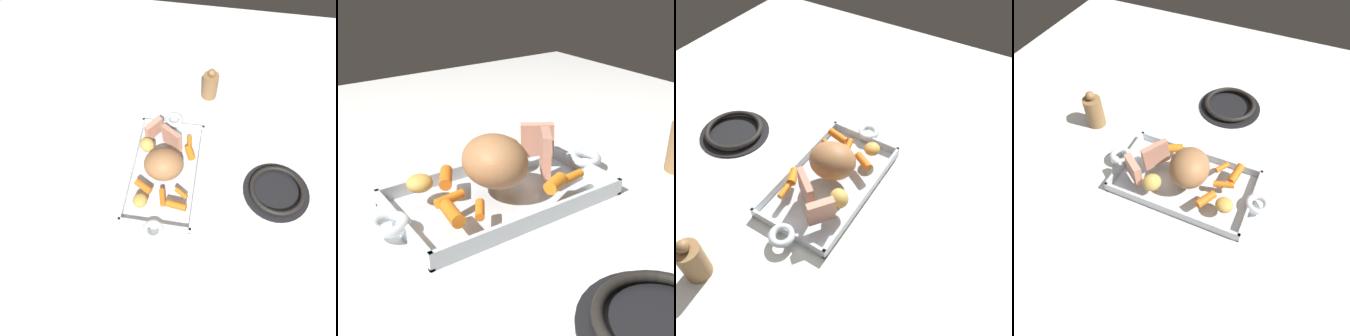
{
  "view_description": "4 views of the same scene",
  "coord_description": "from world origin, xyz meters",
  "views": [
    {
      "loc": [
        0.53,
        0.1,
        0.95
      ],
      "look_at": [
        0.02,
        0.01,
        0.07
      ],
      "focal_mm": 36.49,
      "sensor_mm": 36.0,
      "label": 1
    },
    {
      "loc": [
        0.37,
        0.55,
        0.4
      ],
      "look_at": [
        0.0,
        0.02,
        0.07
      ],
      "focal_mm": 46.78,
      "sensor_mm": 36.0,
      "label": 2
    },
    {
      "loc": [
        -0.47,
        -0.33,
        0.71
      ],
      "look_at": [
        0.02,
        -0.03,
        0.06
      ],
      "focal_mm": 36.95,
      "sensor_mm": 36.0,
      "label": 3
    },
    {
      "loc": [
        0.2,
        -0.47,
        0.71
      ],
      "look_at": [
        -0.01,
        0.0,
        0.06
      ],
      "focal_mm": 33.94,
      "sensor_mm": 36.0,
      "label": 4
    }
  ],
  "objects": [
    {
      "name": "ground_plane",
      "position": [
        0.0,
        0.0,
        0.0
      ],
      "size": [
        1.77,
        1.77,
        0.0
      ],
      "primitive_type": "plane",
      "color": "white"
    },
    {
      "name": "roasting_dish",
      "position": [
        0.0,
        0.0,
        0.01
      ],
      "size": [
        0.46,
        0.21,
        0.03
      ],
      "color": "silver",
      "rests_on": "ground_plane"
    },
    {
      "name": "pork_roast",
      "position": [
        0.01,
        0.0,
        0.08
      ],
      "size": [
        0.12,
        0.14,
        0.09
      ],
      "primitive_type": "ellipsoid",
      "rotation": [
        0.0,
        0.0,
        1.75
      ],
      "color": "#A26D43",
      "rests_on": "roasting_dish"
    },
    {
      "name": "roast_slice_thick",
      "position": [
        -0.09,
        0.01,
        0.07
      ],
      "size": [
        0.06,
        0.07,
        0.08
      ],
      "primitive_type": "cube",
      "rotation": [
        0.08,
        0.0,
        5.67
      ],
      "color": "tan",
      "rests_on": "roasting_dish"
    },
    {
      "name": "roast_slice_thin",
      "position": [
        -0.12,
        -0.06,
        0.07
      ],
      "size": [
        0.06,
        0.05,
        0.07
      ],
      "primitive_type": "cube",
      "rotation": [
        0.02,
        0.0,
        0.94
      ],
      "color": "tan",
      "rests_on": "roasting_dish"
    },
    {
      "name": "baby_carrot_northeast",
      "position": [
        0.12,
        0.06,
        0.05
      ],
      "size": [
        0.03,
        0.06,
        0.03
      ],
      "primitive_type": "cylinder",
      "rotation": [
        1.48,
        0.0,
        2.98
      ],
      "color": "orange",
      "rests_on": "roasting_dish"
    },
    {
      "name": "baby_carrot_long",
      "position": [
        -0.06,
        0.07,
        0.05
      ],
      "size": [
        0.05,
        0.04,
        0.02
      ],
      "primitive_type": "cylinder",
      "rotation": [
        1.58,
        0.0,
        5.13
      ],
      "color": "orange",
      "rests_on": "roasting_dish"
    },
    {
      "name": "baby_carrot_southwest",
      "position": [
        0.1,
        0.01,
        0.04
      ],
      "size": [
        0.06,
        0.03,
        0.02
      ],
      "primitive_type": "cylinder",
      "rotation": [
        1.49,
        0.0,
        1.82
      ],
      "color": "orange",
      "rests_on": "roasting_dish"
    },
    {
      "name": "baby_carrot_center_right",
      "position": [
        0.08,
        -0.05,
        0.05
      ],
      "size": [
        0.05,
        0.06,
        0.02
      ],
      "primitive_type": "cylinder",
      "rotation": [
        1.55,
        0.0,
        5.77
      ],
      "color": "orange",
      "rests_on": "roasting_dish"
    },
    {
      "name": "baby_carrot_center_left",
      "position": [
        0.08,
        0.06,
        0.04
      ],
      "size": [
        0.03,
        0.04,
        0.02
      ],
      "primitive_type": "cylinder",
      "rotation": [
        1.53,
        0.0,
        5.73
      ],
      "color": "orange",
      "rests_on": "roasting_dish"
    },
    {
      "name": "baby_carrot_southeast",
      "position": [
        -0.1,
        0.07,
        0.04
      ],
      "size": [
        0.05,
        0.02,
        0.02
      ],
      "primitive_type": "cylinder",
      "rotation": [
        1.56,
        0.0,
        4.83
      ],
      "color": "orange",
      "rests_on": "roasting_dish"
    },
    {
      "name": "potato_golden_large",
      "position": [
        0.13,
        -0.05,
        0.05
      ],
      "size": [
        0.05,
        0.05,
        0.03
      ],
      "primitive_type": "ellipsoid",
      "rotation": [
        0.0,
        0.0,
        4.62
      ],
      "color": "gold",
      "rests_on": "roasting_dish"
    },
    {
      "name": "potato_whole",
      "position": [
        -0.06,
        -0.07,
        0.06
      ],
      "size": [
        0.07,
        0.07,
        0.04
      ],
      "primitive_type": "ellipsoid",
      "rotation": [
        0.0,
        0.0,
        2.46
      ],
      "color": "gold",
      "rests_on": "roasting_dish"
    },
    {
      "name": "stove_burner_rear",
      "position": [
        0.01,
        0.35,
        0.01
      ],
      "size": [
        0.2,
        0.2,
        0.02
      ],
      "color": "black",
      "rests_on": "ground_plane"
    },
    {
      "name": "pepper_mill",
      "position": [
        -0.35,
        0.11,
        0.05
      ],
      "size": [
        0.06,
        0.06,
        0.13
      ],
      "color": "olive",
      "rests_on": "ground_plane"
    }
  ]
}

